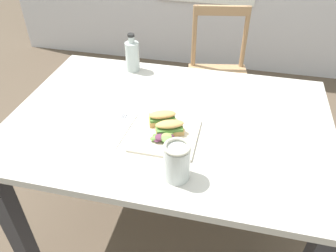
{
  "coord_description": "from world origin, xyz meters",
  "views": [
    {
      "loc": [
        0.23,
        -0.97,
        1.56
      ],
      "look_at": [
        -0.0,
        0.03,
        0.76
      ],
      "focal_mm": 35.61,
      "sensor_mm": 36.0,
      "label": 1
    }
  ],
  "objects": [
    {
      "name": "mason_jar_iced_tea",
      "position": [
        0.08,
        -0.21,
        0.8
      ],
      "size": [
        0.09,
        0.09,
        0.14
      ],
      "color": "#C67528",
      "rests_on": "dining_table"
    },
    {
      "name": "napkin_folded",
      "position": [
        -0.2,
        -0.01,
        0.74
      ],
      "size": [
        0.11,
        0.24,
        0.0
      ],
      "primitive_type": "cube",
      "rotation": [
        0.0,
        0.0,
        -0.07
      ],
      "color": "silver",
      "rests_on": "dining_table"
    },
    {
      "name": "sandwich_half_front",
      "position": [
        0.01,
        0.0,
        0.78
      ],
      "size": [
        0.12,
        0.09,
        0.06
      ],
      "color": "tan",
      "rests_on": "plate_lunch"
    },
    {
      "name": "salad_mixed_greens",
      "position": [
        0.01,
        -0.05,
        0.77
      ],
      "size": [
        0.13,
        0.12,
        0.03
      ],
      "color": "#3D7033",
      "rests_on": "plate_lunch"
    },
    {
      "name": "chair_wooden_far",
      "position": [
        0.11,
        1.05,
        0.45
      ],
      "size": [
        0.47,
        0.47,
        0.87
      ],
      "color": "tan",
      "rests_on": "ground"
    },
    {
      "name": "bottle_cold_brew",
      "position": [
        -0.28,
        0.47,
        0.81
      ],
      "size": [
        0.07,
        0.07,
        0.19
      ],
      "color": "black",
      "rests_on": "dining_table"
    },
    {
      "name": "sandwich_half_back",
      "position": [
        -0.03,
        0.05,
        0.78
      ],
      "size": [
        0.12,
        0.09,
        0.06
      ],
      "color": "tan",
      "rests_on": "plate_lunch"
    },
    {
      "name": "fork_on_napkin",
      "position": [
        -0.2,
        0.01,
        0.75
      ],
      "size": [
        0.03,
        0.19,
        0.0
      ],
      "color": "silver",
      "rests_on": "napkin_folded"
    },
    {
      "name": "dining_table",
      "position": [
        -0.01,
        0.11,
        0.62
      ],
      "size": [
        1.32,
        0.91,
        0.74
      ],
      "color": "#BCB7AD",
      "rests_on": "ground"
    },
    {
      "name": "ground_plane",
      "position": [
        0.0,
        0.0,
        0.0
      ],
      "size": [
        8.19,
        8.19,
        0.0
      ],
      "primitive_type": "plane",
      "color": "brown"
    },
    {
      "name": "plate_lunch",
      "position": [
        -0.0,
        -0.01,
        0.74
      ],
      "size": [
        0.24,
        0.24,
        0.01
      ],
      "primitive_type": "cube",
      "color": "beige",
      "rests_on": "dining_table"
    }
  ]
}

